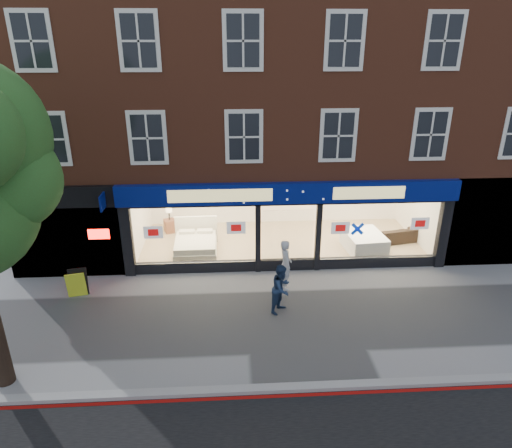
{
  "coord_description": "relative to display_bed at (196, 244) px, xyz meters",
  "views": [
    {
      "loc": [
        -1.97,
        -11.29,
        7.75
      ],
      "look_at": [
        -1.15,
        2.5,
        2.02
      ],
      "focal_mm": 32.0,
      "sensor_mm": 36.0,
      "label": 1
    }
  ],
  "objects": [
    {
      "name": "ground",
      "position": [
        3.33,
        -4.54,
        -0.41
      ],
      "size": [
        120.0,
        120.0,
        0.0
      ],
      "primitive_type": "plane",
      "color": "gray",
      "rests_on": "ground"
    },
    {
      "name": "pedestrian_grey",
      "position": [
        3.09,
        -2.74,
        0.45
      ],
      "size": [
        0.48,
        0.67,
        1.72
      ],
      "primitive_type": "imported",
      "rotation": [
        0.0,
        0.0,
        1.68
      ],
      "color": "#B4B6BC",
      "rests_on": "ground"
    },
    {
      "name": "kerb_line",
      "position": [
        3.33,
        -7.64,
        -0.41
      ],
      "size": [
        60.0,
        0.1,
        0.01
      ],
      "primitive_type": "cube",
      "color": "#8C0A07",
      "rests_on": "ground"
    },
    {
      "name": "display_bed",
      "position": [
        0.0,
        0.0,
        0.0
      ],
      "size": [
        1.65,
        2.0,
        1.11
      ],
      "rotation": [
        0.0,
        0.0,
        0.02
      ],
      "color": "silver",
      "rests_on": "showroom_floor"
    },
    {
      "name": "bedside_table",
      "position": [
        -1.2,
        1.96,
        -0.04
      ],
      "size": [
        0.58,
        0.58,
        0.55
      ],
      "primitive_type": "cube",
      "rotation": [
        0.0,
        0.0,
        0.38
      ],
      "color": "brown",
      "rests_on": "showroom_floor"
    },
    {
      "name": "a_board",
      "position": [
        -3.57,
        -2.85,
        0.04
      ],
      "size": [
        0.66,
        0.49,
        0.91
      ],
      "primitive_type": "cube",
      "rotation": [
        0.0,
        0.0,
        0.21
      ],
      "color": "yellow",
      "rests_on": "ground"
    },
    {
      "name": "mattress_stack",
      "position": [
        6.43,
        -0.24,
        0.02
      ],
      "size": [
        1.51,
        1.84,
        0.68
      ],
      "rotation": [
        0.0,
        0.0,
        0.1
      ],
      "color": "white",
      "rests_on": "showroom_floor"
    },
    {
      "name": "showroom_floor",
      "position": [
        3.33,
        0.71,
        -0.36
      ],
      "size": [
        11.0,
        4.5,
        0.1
      ],
      "primitive_type": "cube",
      "color": "tan",
      "rests_on": "ground"
    },
    {
      "name": "building",
      "position": [
        3.31,
        2.4,
        6.26
      ],
      "size": [
        19.0,
        8.26,
        10.3
      ],
      "color": "brown",
      "rests_on": "ground"
    },
    {
      "name": "pedestrian_blue",
      "position": [
        2.82,
        -4.08,
        0.36
      ],
      "size": [
        0.92,
        0.95,
        1.54
      ],
      "primitive_type": "imported",
      "rotation": [
        0.0,
        0.0,
        0.92
      ],
      "color": "#1A2A49",
      "rests_on": "ground"
    },
    {
      "name": "sofa",
      "position": [
        7.93,
        0.49,
        -0.03
      ],
      "size": [
        2.08,
        1.14,
        0.57
      ],
      "primitive_type": "imported",
      "rotation": [
        0.0,
        0.0,
        3.34
      ],
      "color": "black",
      "rests_on": "showroom_floor"
    },
    {
      "name": "kerb_stone",
      "position": [
        3.33,
        -7.44,
        -0.35
      ],
      "size": [
        60.0,
        0.25,
        0.12
      ],
      "primitive_type": "cube",
      "color": "gray",
      "rests_on": "ground"
    }
  ]
}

